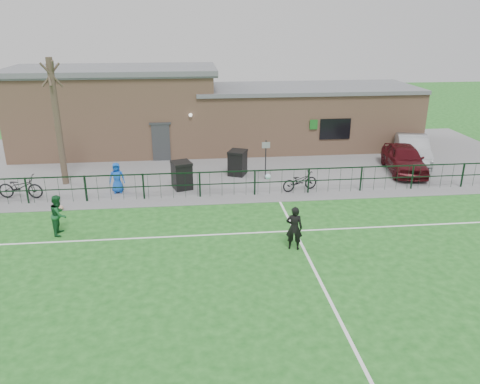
{
  "coord_description": "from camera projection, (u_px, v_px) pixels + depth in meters",
  "views": [
    {
      "loc": [
        -1.81,
        -11.89,
        7.67
      ],
      "look_at": [
        0.0,
        5.0,
        1.3
      ],
      "focal_mm": 35.0,
      "sensor_mm": 36.0,
      "label": 1
    }
  ],
  "objects": [
    {
      "name": "perimeter_fence",
      "position": [
        233.0,
        183.0,
        21.18
      ],
      "size": [
        28.0,
        0.1,
        1.2
      ],
      "primitive_type": "cube",
      "color": "black",
      "rests_on": "ground"
    },
    {
      "name": "clubhouse",
      "position": [
        206.0,
        113.0,
        28.43
      ],
      "size": [
        24.25,
        5.4,
        4.96
      ],
      "color": "tan",
      "rests_on": "ground"
    },
    {
      "name": "ball_ground",
      "position": [
        61.0,
        208.0,
        19.73
      ],
      "size": [
        0.23,
        0.23,
        0.23
      ],
      "primitive_type": "sphere",
      "color": "silver",
      "rests_on": "ground"
    },
    {
      "name": "outfield_player",
      "position": [
        59.0,
        215.0,
        17.4
      ],
      "size": [
        0.59,
        0.75,
        1.54
      ],
      "primitive_type": "imported",
      "rotation": [
        0.0,
        0.0,
        1.56
      ],
      "color": "#185529",
      "rests_on": "ground"
    },
    {
      "name": "paving_strip",
      "position": [
        224.0,
        161.0,
        26.51
      ],
      "size": [
        34.0,
        13.0,
        0.02
      ],
      "primitive_type": "cube",
      "color": "slate",
      "rests_on": "ground"
    },
    {
      "name": "sign_post",
      "position": [
        266.0,
        160.0,
        23.21
      ],
      "size": [
        0.06,
        0.06,
        2.0
      ],
      "primitive_type": "cylinder",
      "rotation": [
        0.0,
        0.0,
        0.05
      ],
      "color": "black",
      "rests_on": "paving_strip"
    },
    {
      "name": "pitch_line_mid",
      "position": [
        243.0,
        233.0,
        17.66
      ],
      "size": [
        28.0,
        0.1,
        0.01
      ],
      "primitive_type": "cube",
      "color": "white",
      "rests_on": "ground"
    },
    {
      "name": "car_silver",
      "position": [
        412.0,
        149.0,
        25.98
      ],
      "size": [
        2.9,
        4.83,
        1.5
      ],
      "primitive_type": "imported",
      "rotation": [
        0.0,
        0.0,
        -0.31
      ],
      "color": "#999BA0",
      "rests_on": "paving_strip"
    },
    {
      "name": "bicycle_c",
      "position": [
        20.0,
        187.0,
        20.9
      ],
      "size": [
        2.09,
        0.98,
        1.06
      ],
      "primitive_type": "imported",
      "rotation": [
        0.0,
        0.0,
        1.43
      ],
      "color": "black",
      "rests_on": "paving_strip"
    },
    {
      "name": "spectator_child",
      "position": [
        117.0,
        178.0,
        21.5
      ],
      "size": [
        0.74,
        0.52,
        1.42
      ],
      "primitive_type": "imported",
      "rotation": [
        0.0,
        0.0,
        0.1
      ],
      "color": "blue",
      "rests_on": "paving_strip"
    },
    {
      "name": "goalkeeper_kick",
      "position": [
        293.0,
        226.0,
        16.29
      ],
      "size": [
        0.96,
        2.99,
        1.93
      ],
      "color": "black",
      "rests_on": "ground"
    },
    {
      "name": "car_maroon",
      "position": [
        404.0,
        159.0,
        24.38
      ],
      "size": [
        2.39,
        4.46,
        1.44
      ],
      "primitive_type": "imported",
      "rotation": [
        0.0,
        0.0,
        -0.17
      ],
      "color": "#450C12",
      "rests_on": "paving_strip"
    },
    {
      "name": "pitch_line_perp",
      "position": [
        323.0,
        287.0,
        14.14
      ],
      "size": [
        0.1,
        16.0,
        0.01
      ],
      "primitive_type": "cube",
      "color": "white",
      "rests_on": "ground"
    },
    {
      "name": "bicycle_e",
      "position": [
        300.0,
        181.0,
        21.84
      ],
      "size": [
        1.88,
        1.1,
        0.93
      ],
      "primitive_type": "imported",
      "rotation": [
        0.0,
        0.0,
        1.86
      ],
      "color": "black",
      "rests_on": "paving_strip"
    },
    {
      "name": "bare_tree",
      "position": [
        58.0,
        123.0,
        21.87
      ],
      "size": [
        0.3,
        0.3,
        6.0
      ],
      "primitive_type": "cylinder",
      "color": "#423428",
      "rests_on": "ground"
    },
    {
      "name": "pitch_line_touch",
      "position": [
        233.0,
        197.0,
        21.2
      ],
      "size": [
        28.0,
        0.1,
        0.01
      ],
      "primitive_type": "cube",
      "color": "white",
      "rests_on": "ground"
    },
    {
      "name": "wheelie_bin_left",
      "position": [
        182.0,
        176.0,
        22.06
      ],
      "size": [
        1.05,
        1.12,
        1.22
      ],
      "primitive_type": "cube",
      "rotation": [
        0.0,
        0.0,
        0.3
      ],
      "color": "black",
      "rests_on": "paving_strip"
    },
    {
      "name": "wheelie_bin_right",
      "position": [
        238.0,
        163.0,
        23.99
      ],
      "size": [
        1.09,
        1.14,
        1.2
      ],
      "primitive_type": "cube",
      "rotation": [
        0.0,
        0.0,
        -0.41
      ],
      "color": "black",
      "rests_on": "paving_strip"
    },
    {
      "name": "ground",
      "position": [
        258.0,
        291.0,
        13.94
      ],
      "size": [
        90.0,
        90.0,
        0.0
      ],
      "primitive_type": "plane",
      "color": "#1A591C",
      "rests_on": "ground"
    }
  ]
}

